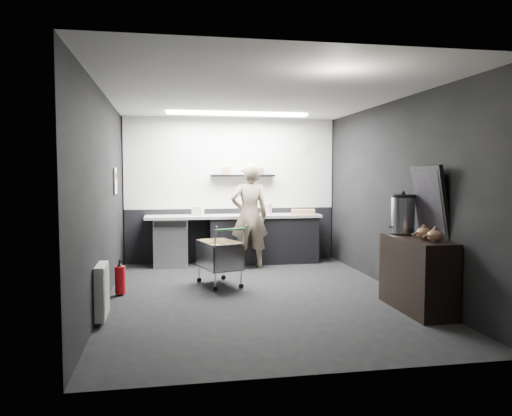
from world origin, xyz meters
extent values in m
plane|color=black|center=(0.00, 0.00, 0.00)|extent=(5.50, 5.50, 0.00)
plane|color=silver|center=(0.00, 0.00, 2.70)|extent=(5.50, 5.50, 0.00)
plane|color=black|center=(0.00, 2.75, 1.35)|extent=(5.50, 0.00, 5.50)
plane|color=black|center=(0.00, -2.75, 1.35)|extent=(5.50, 0.00, 5.50)
plane|color=black|center=(-2.00, 0.00, 1.35)|extent=(0.00, 5.50, 5.50)
plane|color=black|center=(2.00, 0.00, 1.35)|extent=(0.00, 5.50, 5.50)
cube|color=silver|center=(0.00, 2.73, 1.85)|extent=(3.95, 0.02, 1.70)
cube|color=black|center=(0.00, 2.73, 0.50)|extent=(3.95, 0.02, 1.00)
cube|color=black|center=(0.20, 2.62, 1.62)|extent=(1.20, 0.22, 0.04)
cylinder|color=silver|center=(1.40, 2.72, 2.15)|extent=(0.20, 0.03, 0.20)
cube|color=white|center=(-1.98, 1.30, 1.55)|extent=(0.02, 0.30, 0.40)
cube|color=red|center=(-1.98, 1.30, 1.62)|extent=(0.02, 0.22, 0.10)
cube|color=silver|center=(-1.94, -0.90, 0.35)|extent=(0.10, 0.50, 0.60)
cube|color=white|center=(0.00, 1.85, 2.67)|extent=(2.40, 0.20, 0.04)
cube|color=black|center=(0.55, 2.42, 0.42)|extent=(2.00, 0.56, 0.85)
cube|color=#BBBBB6|center=(0.00, 2.42, 0.88)|extent=(3.20, 0.60, 0.05)
cube|color=#9EA0A5|center=(-1.15, 2.42, 0.42)|extent=(0.60, 0.58, 0.85)
cube|color=black|center=(-1.15, 2.12, 0.78)|extent=(0.56, 0.02, 0.10)
imported|color=#C1B499|center=(0.22, 1.97, 0.92)|extent=(0.70, 0.48, 1.84)
cube|color=silver|center=(-0.45, 0.69, 0.27)|extent=(0.67, 0.85, 0.02)
cube|color=silver|center=(-0.68, 0.69, 0.46)|extent=(0.23, 0.72, 0.39)
cube|color=silver|center=(-0.22, 0.69, 0.46)|extent=(0.23, 0.72, 0.39)
cube|color=silver|center=(-0.45, 0.33, 0.46)|extent=(0.47, 0.15, 0.39)
cube|color=silver|center=(-0.45, 1.05, 0.46)|extent=(0.47, 0.15, 0.39)
cylinder|color=silver|center=(-0.65, 0.36, 0.15)|extent=(0.02, 0.02, 0.26)
cylinder|color=silver|center=(-0.25, 0.36, 0.15)|extent=(0.02, 0.02, 0.26)
cylinder|color=silver|center=(-0.65, 1.02, 0.15)|extent=(0.02, 0.02, 0.26)
cylinder|color=silver|center=(-0.25, 1.02, 0.15)|extent=(0.02, 0.02, 0.26)
cylinder|color=#217C30|center=(-0.45, 0.27, 0.88)|extent=(0.47, 0.17, 0.03)
cube|color=olive|center=(-0.55, 0.78, 0.45)|extent=(0.28, 0.31, 0.33)
cube|color=olive|center=(-0.33, 0.58, 0.43)|extent=(0.25, 0.29, 0.30)
cylinder|color=black|center=(-0.65, 0.36, 0.04)|extent=(0.08, 0.05, 0.07)
cylinder|color=black|center=(-0.65, 1.02, 0.04)|extent=(0.08, 0.05, 0.07)
cylinder|color=black|center=(-0.25, 0.36, 0.04)|extent=(0.08, 0.05, 0.07)
cylinder|color=black|center=(-0.25, 1.02, 0.04)|extent=(0.08, 0.05, 0.07)
cube|color=black|center=(1.76, -1.10, 0.44)|extent=(0.44, 1.18, 0.88)
cylinder|color=silver|center=(1.76, -0.71, 1.13)|extent=(0.29, 0.29, 0.45)
cylinder|color=black|center=(1.76, -0.71, 1.37)|extent=(0.29, 0.29, 0.04)
sphere|color=black|center=(1.76, -0.71, 1.41)|extent=(0.05, 0.05, 0.05)
ellipsoid|color=brown|center=(1.76, -1.25, 0.96)|extent=(0.18, 0.18, 0.14)
ellipsoid|color=brown|center=(1.76, -1.49, 0.96)|extent=(0.18, 0.18, 0.14)
cube|color=black|center=(1.94, -1.05, 1.33)|extent=(0.20, 0.69, 0.88)
cube|color=black|center=(1.92, -1.05, 1.33)|extent=(0.14, 0.59, 0.76)
cylinder|color=red|center=(-1.85, 0.33, 0.21)|extent=(0.14, 0.14, 0.38)
cone|color=black|center=(-1.85, 0.33, 0.42)|extent=(0.09, 0.09, 0.06)
cylinder|color=black|center=(-1.85, 0.33, 0.46)|extent=(0.03, 0.03, 0.06)
cube|color=#A37C57|center=(1.30, 2.37, 0.94)|extent=(0.51, 0.44, 0.09)
cylinder|color=beige|center=(0.62, 2.42, 1.00)|extent=(0.20, 0.20, 0.20)
cube|color=silver|center=(-0.66, 2.37, 0.98)|extent=(0.23, 0.20, 0.16)
camera|label=1|loc=(-1.22, -6.61, 1.66)|focal=35.00mm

